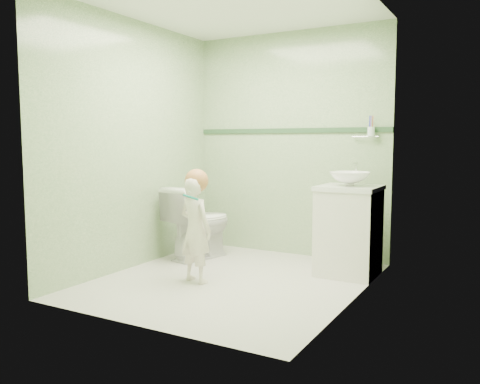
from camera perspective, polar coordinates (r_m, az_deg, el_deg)
The scene contains 12 objects.
ground at distance 4.47m, azimuth -0.95°, elevation -10.17°, with size 2.50×2.50×0.00m, color beige.
room_shell at distance 4.30m, azimuth -0.98°, elevation 5.40°, with size 2.50×2.54×2.40m.
trim_stripe at distance 5.41m, azimuth 5.67°, elevation 7.05°, with size 2.20×0.02×0.05m, color #2C4F30.
vanity at distance 4.68m, azimuth 12.39°, elevation -4.54°, with size 0.52×0.50×0.80m, color white.
counter at distance 4.63m, azimuth 12.50°, elevation 0.46°, with size 0.54×0.52×0.04m, color white.
basin at distance 4.62m, azimuth 12.52°, elevation 1.50°, with size 0.37×0.37×0.13m, color white.
faucet at distance 4.79m, azimuth 13.18°, elevation 2.59°, with size 0.03×0.13×0.18m.
cup_holder at distance 5.06m, azimuth 14.78°, elevation 6.75°, with size 0.26×0.07×0.21m.
toilet at distance 5.26m, azimuth -4.72°, elevation -3.49°, with size 0.43×0.75×0.76m, color white.
toddler at distance 4.35m, azimuth -5.16°, elevation -4.36°, with size 0.34×0.22×0.93m, color silver.
hair_cap at distance 4.32m, azimuth -5.02°, elevation 1.30°, with size 0.21×0.21×0.21m, color #B3713E.
teal_toothbrush at distance 4.17m, azimuth -5.71°, elevation -0.53°, with size 0.11×0.14×0.08m.
Camera 1 is at (2.16, -3.72, 1.23)m, focal length 37.05 mm.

